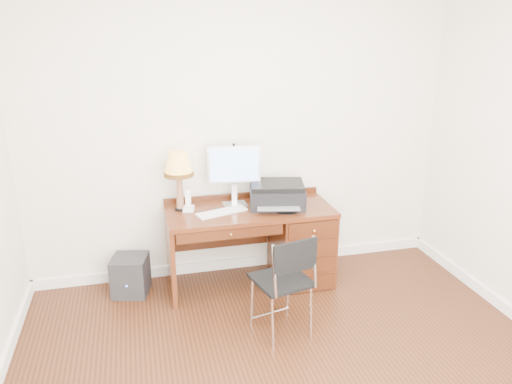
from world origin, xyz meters
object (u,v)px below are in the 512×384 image
object	(u,v)px
chair	(284,276)
leg_lamp	(179,167)
printer	(277,194)
phone	(189,205)
desk	(283,239)
monitor	(234,168)
equipment_box	(131,275)

from	to	relation	value
chair	leg_lamp	bearing A→B (deg)	110.10
printer	phone	distance (m)	0.81
printer	chair	distance (m)	0.99
desk	monitor	world-z (taller)	monitor
monitor	printer	world-z (taller)	monitor
desk	phone	size ratio (longest dim) A/B	7.55
desk	monitor	xyz separation A→B (m)	(-0.43, 0.15, 0.68)
desk	chair	bearing A→B (deg)	-106.54
monitor	leg_lamp	size ratio (longest dim) A/B	1.03
equipment_box	leg_lamp	bearing A→B (deg)	20.36
monitor	phone	size ratio (longest dim) A/B	2.78
chair	desk	bearing A→B (deg)	60.14
printer	desk	bearing A→B (deg)	-4.13
printer	equipment_box	world-z (taller)	printer
desk	equipment_box	size ratio (longest dim) A/B	4.22
printer	leg_lamp	size ratio (longest dim) A/B	1.05
desk	leg_lamp	xyz separation A→B (m)	(-0.93, 0.13, 0.73)
desk	leg_lamp	world-z (taller)	leg_lamp
leg_lamp	monitor	bearing A→B (deg)	3.22
leg_lamp	phone	bearing A→B (deg)	-36.34
desk	phone	world-z (taller)	phone
monitor	equipment_box	size ratio (longest dim) A/B	1.56
monitor	printer	distance (m)	0.46
monitor	chair	world-z (taller)	monitor
monitor	phone	world-z (taller)	monitor
desk	phone	bearing A→B (deg)	174.99
leg_lamp	equipment_box	size ratio (longest dim) A/B	1.51
desk	chair	xyz separation A→B (m)	(-0.26, -0.89, 0.11)
monitor	printer	size ratio (longest dim) A/B	0.98
monitor	printer	xyz separation A→B (m)	(0.37, -0.14, -0.24)
chair	printer	bearing A→B (deg)	63.96
leg_lamp	printer	bearing A→B (deg)	-7.02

